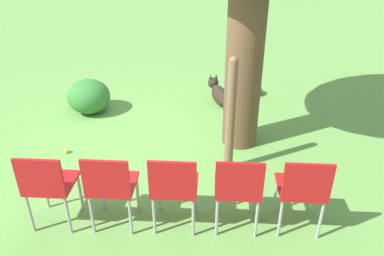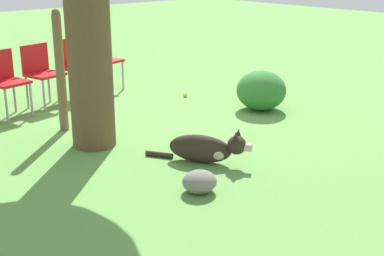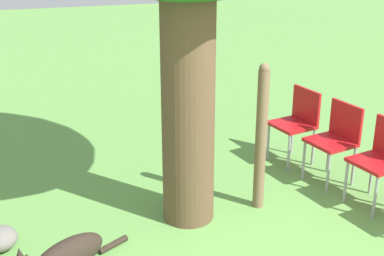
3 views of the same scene
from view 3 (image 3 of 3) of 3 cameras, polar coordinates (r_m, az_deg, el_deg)
The scene contains 5 objects.
fence_post at distance 5.12m, azimuth 7.37°, elevation -1.02°, with size 0.11×0.11×1.46m.
red_chair_2 at distance 5.53m, azimuth 19.66°, elevation -2.84°, with size 0.51×0.52×0.87m.
red_chair_3 at distance 5.89m, azimuth 15.14°, elevation -0.85°, with size 0.51×0.52×0.87m.
red_chair_4 at distance 6.29m, azimuth 11.17°, elevation 0.91°, with size 0.51×0.52×0.87m.
garden_rock at distance 4.99m, azimuth -19.84°, elevation -11.04°, with size 0.31×0.32×0.20m.
Camera 3 is at (-1.63, -3.38, 2.66)m, focal length 50.00 mm.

